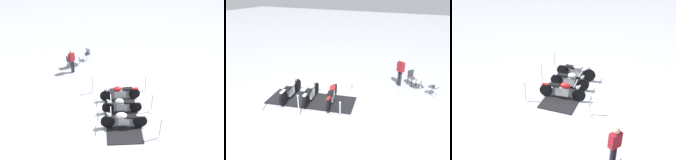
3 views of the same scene
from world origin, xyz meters
TOP-DOWN VIEW (x-y plane):
  - ground_plane at (0.00, 0.00)m, footprint 80.00×80.00m
  - display_platform at (0.00, 0.00)m, footprint 4.64×2.53m
  - motorcycle_maroon at (-1.06, -0.26)m, footprint 0.90×2.23m
  - motorcycle_chrome at (0.00, -0.02)m, footprint 0.76×2.08m
  - motorcycle_cream at (1.08, 0.19)m, footprint 0.70×2.24m
  - stanchion_left_rear at (1.51, 1.92)m, footprint 0.34×0.34m
  - stanchion_left_front at (-2.15, 1.16)m, footprint 0.32×0.32m
  - stanchion_right_front at (-1.51, -1.92)m, footprint 0.31×0.31m
  - stanchion_left_mid at (-0.32, 1.54)m, footprint 0.33×0.33m
  - cafe_table at (-4.87, -3.66)m, footprint 0.81×0.81m
  - cafe_chair_near_table at (-4.27, -4.21)m, footprint 0.57×0.57m
  - cafe_chair_across_table at (-5.59, -3.26)m, footprint 0.54×0.54m
  - bystander_person at (-3.66, -3.80)m, footprint 0.46×0.37m

SIDE VIEW (x-z plane):
  - ground_plane at x=0.00m, z-range 0.00..0.00m
  - display_platform at x=0.00m, z-range 0.00..0.05m
  - stanchion_left_front at x=-2.15m, z-range -0.18..0.85m
  - stanchion_right_front at x=-1.51m, z-range -0.17..0.86m
  - stanchion_left_rear at x=1.51m, z-range -0.22..0.94m
  - stanchion_left_mid at x=-0.32m, z-range -0.20..0.93m
  - motorcycle_chrome at x=0.00m, z-range 0.03..0.96m
  - motorcycle_maroon at x=-1.06m, z-range 0.04..0.99m
  - cafe_chair_near_table at x=-4.27m, z-range 0.07..0.96m
  - motorcycle_cream at x=1.08m, z-range 0.03..1.04m
  - cafe_chair_across_table at x=-5.59m, z-range 0.09..0.99m
  - cafe_table at x=-4.87m, z-range 0.20..0.97m
  - bystander_person at x=-3.66m, z-range 0.16..1.82m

